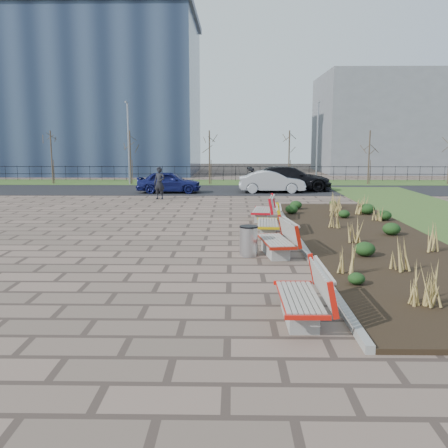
{
  "coord_description": "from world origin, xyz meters",
  "views": [
    {
      "loc": [
        1.75,
        -11.42,
        3.34
      ],
      "look_at": [
        1.5,
        3.0,
        0.9
      ],
      "focal_mm": 40.0,
      "sensor_mm": 36.0,
      "label": 1
    }
  ],
  "objects_px": {
    "bench_b": "(275,238)",
    "car_silver": "(272,182)",
    "litter_bin": "(249,241)",
    "bench_c": "(268,221)",
    "lamp_west": "(129,144)",
    "bench_a": "(299,294)",
    "car_black": "(289,179)",
    "bench_d": "(262,209)",
    "lamp_east": "(317,144)",
    "pedestrian": "(159,183)",
    "car_blue": "(169,182)"
  },
  "relations": [
    {
      "from": "litter_bin",
      "to": "lamp_east",
      "type": "relative_size",
      "value": 0.14
    },
    {
      "from": "bench_a",
      "to": "car_black",
      "type": "relative_size",
      "value": 0.38
    },
    {
      "from": "bench_a",
      "to": "pedestrian",
      "type": "xyz_separation_m",
      "value": [
        -5.4,
        19.28,
        0.42
      ]
    },
    {
      "from": "litter_bin",
      "to": "pedestrian",
      "type": "height_order",
      "value": "pedestrian"
    },
    {
      "from": "car_blue",
      "to": "bench_c",
      "type": "bearing_deg",
      "value": -159.78
    },
    {
      "from": "pedestrian",
      "to": "car_blue",
      "type": "distance_m",
      "value": 3.29
    },
    {
      "from": "bench_b",
      "to": "car_silver",
      "type": "relative_size",
      "value": 0.5
    },
    {
      "from": "litter_bin",
      "to": "lamp_west",
      "type": "xyz_separation_m",
      "value": [
        -8.22,
        23.22,
        2.61
      ]
    },
    {
      "from": "car_silver",
      "to": "pedestrian",
      "type": "bearing_deg",
      "value": 117.0
    },
    {
      "from": "lamp_west",
      "to": "lamp_east",
      "type": "distance_m",
      "value": 14.0
    },
    {
      "from": "bench_b",
      "to": "lamp_east",
      "type": "distance_m",
      "value": 23.8
    },
    {
      "from": "bench_b",
      "to": "bench_d",
      "type": "relative_size",
      "value": 1.0
    },
    {
      "from": "car_blue",
      "to": "bench_a",
      "type": "bearing_deg",
      "value": -167.2
    },
    {
      "from": "bench_c",
      "to": "litter_bin",
      "type": "distance_m",
      "value": 3.35
    },
    {
      "from": "litter_bin",
      "to": "bench_d",
      "type": "bearing_deg",
      "value": 83.16
    },
    {
      "from": "bench_d",
      "to": "car_black",
      "type": "bearing_deg",
      "value": 85.95
    },
    {
      "from": "bench_b",
      "to": "litter_bin",
      "type": "relative_size",
      "value": 2.44
    },
    {
      "from": "pedestrian",
      "to": "car_black",
      "type": "distance_m",
      "value": 9.18
    },
    {
      "from": "litter_bin",
      "to": "lamp_east",
      "type": "bearing_deg",
      "value": 76.02
    },
    {
      "from": "car_black",
      "to": "lamp_east",
      "type": "xyz_separation_m",
      "value": [
        2.51,
        4.49,
        2.22
      ]
    },
    {
      "from": "pedestrian",
      "to": "lamp_west",
      "type": "height_order",
      "value": "lamp_west"
    },
    {
      "from": "lamp_east",
      "to": "pedestrian",
      "type": "bearing_deg",
      "value": -138.56
    },
    {
      "from": "litter_bin",
      "to": "bench_b",
      "type": "bearing_deg",
      "value": 6.6
    },
    {
      "from": "lamp_east",
      "to": "lamp_west",
      "type": "bearing_deg",
      "value": 180.0
    },
    {
      "from": "litter_bin",
      "to": "pedestrian",
      "type": "bearing_deg",
      "value": 108.24
    },
    {
      "from": "bench_b",
      "to": "car_blue",
      "type": "height_order",
      "value": "car_blue"
    },
    {
      "from": "bench_d",
      "to": "lamp_west",
      "type": "distance_m",
      "value": 19.15
    },
    {
      "from": "bench_b",
      "to": "bench_c",
      "type": "xyz_separation_m",
      "value": [
        0.0,
        3.17,
        0.0
      ]
    },
    {
      "from": "bench_d",
      "to": "lamp_west",
      "type": "bearing_deg",
      "value": 125.76
    },
    {
      "from": "bench_a",
      "to": "car_blue",
      "type": "xyz_separation_m",
      "value": [
        -5.28,
        22.55,
        0.21
      ]
    },
    {
      "from": "bench_b",
      "to": "bench_c",
      "type": "bearing_deg",
      "value": 82.25
    },
    {
      "from": "bench_d",
      "to": "car_silver",
      "type": "height_order",
      "value": "car_silver"
    },
    {
      "from": "bench_b",
      "to": "lamp_west",
      "type": "bearing_deg",
      "value": 103.51
    },
    {
      "from": "bench_b",
      "to": "car_silver",
      "type": "bearing_deg",
      "value": 78.15
    },
    {
      "from": "bench_b",
      "to": "bench_a",
      "type": "bearing_deg",
      "value": -97.75
    },
    {
      "from": "bench_a",
      "to": "bench_d",
      "type": "height_order",
      "value": "same"
    },
    {
      "from": "bench_a",
      "to": "pedestrian",
      "type": "relative_size",
      "value": 1.14
    },
    {
      "from": "bench_a",
      "to": "bench_c",
      "type": "relative_size",
      "value": 1.0
    },
    {
      "from": "lamp_west",
      "to": "pedestrian",
      "type": "bearing_deg",
      "value": -68.62
    },
    {
      "from": "bench_a",
      "to": "car_black",
      "type": "height_order",
      "value": "car_black"
    },
    {
      "from": "bench_b",
      "to": "car_silver",
      "type": "height_order",
      "value": "car_silver"
    },
    {
      "from": "bench_d",
      "to": "car_blue",
      "type": "height_order",
      "value": "car_blue"
    },
    {
      "from": "car_black",
      "to": "bench_c",
      "type": "bearing_deg",
      "value": 169.45
    },
    {
      "from": "car_black",
      "to": "lamp_east",
      "type": "relative_size",
      "value": 0.92
    },
    {
      "from": "pedestrian",
      "to": "bench_d",
      "type": "bearing_deg",
      "value": -34.45
    },
    {
      "from": "bench_b",
      "to": "lamp_west",
      "type": "xyz_separation_m",
      "value": [
        -9.0,
        23.13,
        2.54
      ]
    },
    {
      "from": "bench_d",
      "to": "lamp_east",
      "type": "relative_size",
      "value": 0.35
    },
    {
      "from": "bench_c",
      "to": "litter_bin",
      "type": "xyz_separation_m",
      "value": [
        -0.78,
        -3.26,
        -0.07
      ]
    },
    {
      "from": "bench_b",
      "to": "litter_bin",
      "type": "height_order",
      "value": "bench_b"
    },
    {
      "from": "bench_a",
      "to": "bench_d",
      "type": "bearing_deg",
      "value": 89.67
    }
  ]
}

